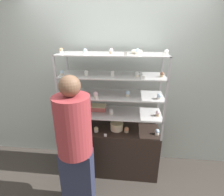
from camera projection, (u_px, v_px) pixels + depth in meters
ground_plane at (112, 168)px, 2.73m from camera, size 20.00×20.00×0.00m
back_wall at (115, 82)px, 2.60m from camera, size 8.00×0.05×2.60m
display_base at (112, 149)px, 2.60m from camera, size 1.32×0.45×0.71m
display_riser_lower at (112, 113)px, 2.39m from camera, size 1.32×0.45×0.26m
display_riser_middle at (112, 95)px, 2.29m from camera, size 1.32×0.45×0.26m
display_riser_upper at (112, 76)px, 2.20m from camera, size 1.32×0.45×0.26m
display_riser_top at (112, 55)px, 2.10m from camera, size 1.32×0.45×0.26m
layer_cake_centerpiece at (117, 126)px, 2.44m from camera, size 0.18×0.18×0.11m
sheet_cake_frosted at (98, 108)px, 2.44m from camera, size 0.22×0.14×0.07m
cupcake_0 at (68, 127)px, 2.46m from camera, size 0.06×0.06×0.08m
cupcake_1 at (96, 129)px, 2.39m from camera, size 0.06×0.06×0.08m
cupcake_2 at (127, 130)px, 2.39m from camera, size 0.06×0.06×0.08m
cupcake_3 at (157, 132)px, 2.34m from camera, size 0.06×0.06×0.08m
price_tag_0 at (105, 135)px, 2.28m from camera, size 0.04×0.00×0.04m
cupcake_4 at (67, 111)px, 2.33m from camera, size 0.06×0.06×0.07m
cupcake_5 at (111, 111)px, 2.32m from camera, size 0.06×0.06×0.07m
cupcake_6 at (158, 113)px, 2.27m from camera, size 0.06×0.06×0.07m
price_tag_1 at (82, 116)px, 2.22m from camera, size 0.04×0.00×0.04m
cupcake_7 at (65, 92)px, 2.28m from camera, size 0.06×0.06×0.07m
cupcake_8 at (96, 94)px, 2.18m from camera, size 0.06×0.06×0.07m
cupcake_9 at (128, 93)px, 2.21m from camera, size 0.06×0.06×0.07m
cupcake_10 at (159, 96)px, 2.11m from camera, size 0.06×0.06×0.07m
price_tag_2 at (97, 98)px, 2.10m from camera, size 0.04×0.00×0.04m
cupcake_11 at (62, 73)px, 2.17m from camera, size 0.05×0.05×0.06m
cupcake_12 at (86, 73)px, 2.16m from camera, size 0.05×0.05×0.06m
cupcake_13 at (113, 73)px, 2.13m from camera, size 0.05×0.05×0.06m
cupcake_14 at (137, 74)px, 2.09m from camera, size 0.05×0.05×0.06m
cupcake_15 at (162, 74)px, 2.08m from camera, size 0.05×0.05×0.06m
price_tag_3 at (143, 78)px, 1.96m from camera, size 0.04×0.00×0.04m
cupcake_16 at (61, 51)px, 2.10m from camera, size 0.05×0.05×0.07m
cupcake_17 at (85, 51)px, 2.03m from camera, size 0.05×0.05×0.07m
cupcake_18 at (111, 51)px, 2.05m from camera, size 0.05×0.05×0.07m
cupcake_19 at (137, 51)px, 2.02m from camera, size 0.05×0.05×0.07m
cupcake_20 at (166, 52)px, 1.94m from camera, size 0.05×0.05×0.07m
price_tag_4 at (126, 54)px, 1.88m from camera, size 0.04×0.00×0.04m
donut_glazed at (137, 52)px, 2.10m from camera, size 0.14×0.14×0.04m
customer_figure at (75, 143)px, 1.90m from camera, size 0.38×0.38×1.63m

